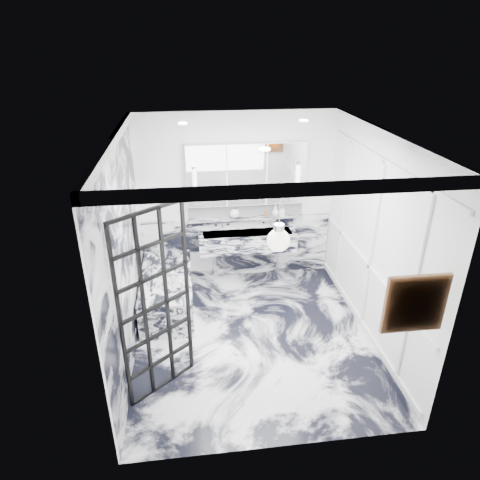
{
  "coord_description": "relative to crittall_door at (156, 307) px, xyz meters",
  "views": [
    {
      "loc": [
        -0.78,
        -4.76,
        3.8
      ],
      "look_at": [
        -0.11,
        0.5,
        1.26
      ],
      "focal_mm": 32.0,
      "sensor_mm": 36.0,
      "label": 1
    }
  ],
  "objects": [
    {
      "name": "wall_front",
      "position": [
        1.2,
        -1.02,
        0.28
      ],
      "size": [
        3.6,
        0.0,
        3.6
      ],
      "primitive_type": "plane",
      "rotation": [
        -1.57,
        0.0,
        0.0
      ],
      "color": "white",
      "rests_on": "floor"
    },
    {
      "name": "marble_clad_left",
      "position": [
        -0.39,
        0.78,
        0.22
      ],
      "size": [
        0.02,
        3.56,
        2.68
      ],
      "primitive_type": "cube",
      "color": "silver",
      "rests_on": "floor"
    },
    {
      "name": "sconce_right",
      "position": [
        2.17,
        2.41,
        0.66
      ],
      "size": [
        0.07,
        0.07,
        0.4
      ],
      "primitive_type": "cylinder",
      "color": "white",
      "rests_on": "mirror_cabinet"
    },
    {
      "name": "subway_tile",
      "position": [
        1.35,
        2.56,
        0.08
      ],
      "size": [
        1.9,
        0.03,
        0.23
      ],
      "primitive_type": "cube",
      "color": "white",
      "rests_on": "wall_back"
    },
    {
      "name": "crittall_door",
      "position": [
        0.0,
        0.0,
        0.0
      ],
      "size": [
        0.71,
        0.58,
        2.25
      ],
      "primitive_type": null,
      "rotation": [
        0.0,
        0.0,
        0.67
      ],
      "color": "black",
      "rests_on": "floor"
    },
    {
      "name": "soap_bottle_b",
      "position": [
        1.96,
        2.49,
        0.05
      ],
      "size": [
        0.09,
        0.1,
        0.18
      ],
      "primitive_type": "imported",
      "rotation": [
        0.0,
        0.0,
        -0.21
      ],
      "color": "#4C4C51",
      "rests_on": "ledge"
    },
    {
      "name": "panel_molding",
      "position": [
        2.78,
        0.78,
        0.18
      ],
      "size": [
        0.03,
        3.4,
        2.3
      ],
      "primitive_type": "cube",
      "color": "white",
      "rests_on": "floor"
    },
    {
      "name": "sconce_left",
      "position": [
        0.53,
        2.41,
        0.66
      ],
      "size": [
        0.07,
        0.07,
        0.4
      ],
      "primitive_type": "cylinder",
      "color": "white",
      "rests_on": "mirror_cabinet"
    },
    {
      "name": "flower_vase",
      "position": [
        0.28,
        1.11,
        -0.51
      ],
      "size": [
        0.08,
        0.08,
        0.12
      ],
      "primitive_type": "cylinder",
      "color": "silver",
      "rests_on": "bathtub"
    },
    {
      "name": "wall_right",
      "position": [
        2.8,
        0.78,
        0.28
      ],
      "size": [
        0.0,
        3.6,
        3.6
      ],
      "primitive_type": "plane",
      "rotation": [
        1.57,
        0.0,
        -1.57
      ],
      "color": "white",
      "rests_on": "floor"
    },
    {
      "name": "wall_back",
      "position": [
        1.2,
        2.58,
        0.28
      ],
      "size": [
        3.6,
        0.0,
        3.6
      ],
      "primitive_type": "plane",
      "rotation": [
        1.57,
        0.0,
        0.0
      ],
      "color": "white",
      "rests_on": "floor"
    },
    {
      "name": "face_pot",
      "position": [
        1.15,
        2.49,
        0.04
      ],
      "size": [
        0.16,
        0.16,
        0.16
      ],
      "primitive_type": "sphere",
      "color": "white",
      "rests_on": "ledge"
    },
    {
      "name": "bathtub",
      "position": [
        0.02,
        1.67,
        -0.85
      ],
      "size": [
        0.75,
        1.65,
        0.55
      ],
      "primitive_type": "cube",
      "color": "silver",
      "rests_on": "floor"
    },
    {
      "name": "pendant_light",
      "position": [
        1.27,
        -0.3,
        0.87
      ],
      "size": [
        0.23,
        0.23,
        0.23
      ],
      "primitive_type": "sphere",
      "color": "white",
      "rests_on": "ceiling"
    },
    {
      "name": "ceiling",
      "position": [
        1.2,
        0.78,
        1.68
      ],
      "size": [
        3.6,
        3.6,
        0.0
      ],
      "primitive_type": "plane",
      "rotation": [
        3.14,
        0.0,
        0.0
      ],
      "color": "white",
      "rests_on": "wall_back"
    },
    {
      "name": "floor",
      "position": [
        1.2,
        0.78,
        -1.12
      ],
      "size": [
        3.6,
        3.6,
        0.0
      ],
      "primitive_type": "plane",
      "color": "silver",
      "rests_on": "ground"
    },
    {
      "name": "soap_bottle_c",
      "position": [
        1.84,
        2.49,
        0.04
      ],
      "size": [
        0.16,
        0.16,
        0.16
      ],
      "primitive_type": "imported",
      "rotation": [
        0.0,
        0.0,
        0.4
      ],
      "color": "silver",
      "rests_on": "ledge"
    },
    {
      "name": "artwork",
      "position": [
        2.4,
        -0.98,
        0.49
      ],
      "size": [
        0.49,
        0.05,
        0.49
      ],
      "primitive_type": "cube",
      "color": "#B33D12",
      "rests_on": "wall_front"
    },
    {
      "name": "marble_clad_back",
      "position": [
        1.2,
        2.55,
        -0.6
      ],
      "size": [
        3.18,
        0.05,
        1.05
      ],
      "primitive_type": "cube",
      "color": "silver",
      "rests_on": "floor"
    },
    {
      "name": "wall_left",
      "position": [
        -0.4,
        0.78,
        0.28
      ],
      "size": [
        0.0,
        3.6,
        3.6
      ],
      "primitive_type": "plane",
      "rotation": [
        1.57,
        0.0,
        1.57
      ],
      "color": "white",
      "rests_on": "floor"
    },
    {
      "name": "amber_bottle",
      "position": [
        1.68,
        2.49,
        0.02
      ],
      "size": [
        0.04,
        0.04,
        0.1
      ],
      "primitive_type": "cylinder",
      "color": "#8C5919",
      "rests_on": "ledge"
    },
    {
      "name": "soap_bottle_a",
      "position": [
        1.83,
        2.49,
        0.07
      ],
      "size": [
        0.11,
        0.11,
        0.21
      ],
      "primitive_type": "imported",
      "rotation": [
        0.0,
        0.0,
        -0.43
      ],
      "color": "#8C5919",
      "rests_on": "ledge"
    },
    {
      "name": "trough_sink",
      "position": [
        1.35,
        2.33,
        -0.39
      ],
      "size": [
        1.6,
        0.45,
        0.3
      ],
      "primitive_type": "cube",
      "color": "silver",
      "rests_on": "wall_back"
    },
    {
      "name": "ledge",
      "position": [
        1.35,
        2.5,
        -0.05
      ],
      "size": [
        1.9,
        0.14,
        0.04
      ],
      "primitive_type": "cube",
      "color": "silver",
      "rests_on": "wall_back"
    },
    {
      "name": "mirror_cabinet",
      "position": [
        1.35,
        2.5,
        0.7
      ],
      "size": [
        1.9,
        0.16,
        1.0
      ],
      "primitive_type": "cube",
      "color": "white",
      "rests_on": "wall_back"
    }
  ]
}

